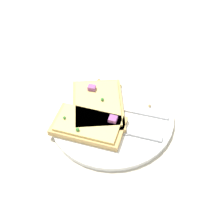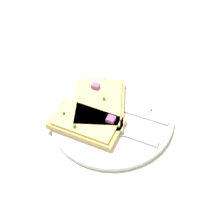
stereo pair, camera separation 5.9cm
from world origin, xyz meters
name	(u,v)px [view 1 (the left image)]	position (x,y,z in m)	size (l,w,h in m)	color
ground_plane	(112,118)	(0.00, 0.00, 0.00)	(4.00, 4.00, 0.00)	#BCB29E
plate	(112,117)	(0.00, 0.00, 0.01)	(0.28, 0.28, 0.01)	white
fork	(121,108)	(0.02, -0.01, 0.01)	(0.03, 0.20, 0.01)	#B7B7BC
knife	(125,131)	(-0.04, -0.04, 0.01)	(0.03, 0.19, 0.01)	#B7B7BC
pizza_slice_main	(98,105)	(0.01, 0.04, 0.02)	(0.18, 0.16, 0.03)	tan
pizza_slice_corner	(89,125)	(-0.05, 0.04, 0.02)	(0.10, 0.16, 0.03)	tan
crumb_scatter	(118,98)	(0.05, 0.00, 0.02)	(0.10, 0.14, 0.01)	tan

